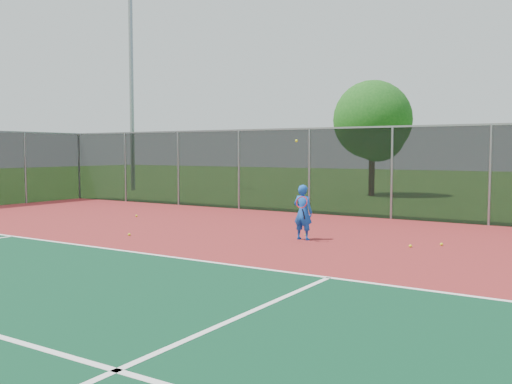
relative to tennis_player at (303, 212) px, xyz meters
The scene contains 12 objects.
ground 6.63m from the tennis_player, 86.53° to the right, with size 120.00×120.00×0.00m, color #2F601B.
court_apron 4.65m from the tennis_player, 85.03° to the right, with size 30.00×20.00×0.02m, color maroon.
court_lines 8.82m from the tennis_player, 74.18° to the right, with size 22.10×13.05×0.00m.
fence_back 5.50m from the tennis_player, 85.79° to the left, with size 30.00×0.06×3.03m.
tennis_player is the anchor object (origin of this frame).
practice_ball_0 7.18m from the tennis_player, 169.06° to the left, with size 0.07×0.07×0.07m, color yellow.
practice_ball_1 0.94m from the tennis_player, 110.39° to the left, with size 0.07×0.07×0.07m, color yellow.
practice_ball_2 3.37m from the tennis_player, 16.43° to the left, with size 0.07×0.07×0.07m, color yellow.
practice_ball_3 4.58m from the tennis_player, 155.70° to the right, with size 0.07×0.07×0.07m, color yellow.
practice_ball_4 2.73m from the tennis_player, ahead, with size 0.07×0.07×0.07m, color yellow.
floodlight_nw 20.97m from the tennis_player, 146.61° to the left, with size 0.90×0.40×12.77m.
tree_back_left 15.14m from the tennis_player, 104.26° to the left, with size 3.89×3.89×5.72m.
Camera 1 is at (6.19, -5.97, 2.25)m, focal length 40.00 mm.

